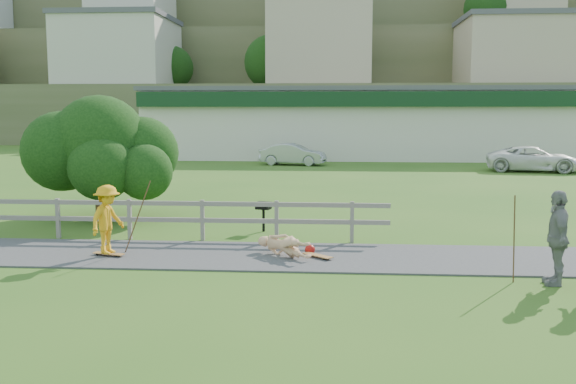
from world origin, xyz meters
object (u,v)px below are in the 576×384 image
object	(u,v)px
skater_rider	(108,224)
bbq	(264,217)
spectator_b	(557,238)
car_white	(534,159)
car_silver	(293,154)
skater_fallen	(284,246)
tree	(101,171)

from	to	relation	value
skater_rider	bbq	world-z (taller)	skater_rider
spectator_b	car_white	size ratio (longest dim) A/B	0.37
car_white	bbq	world-z (taller)	car_white
car_silver	car_white	size ratio (longest dim) A/B	0.80
skater_rider	car_silver	size ratio (longest dim) A/B	0.39
skater_rider	skater_fallen	size ratio (longest dim) A/B	1.03
spectator_b	skater_fallen	bearing A→B (deg)	-100.54
car_silver	tree	xyz separation A→B (m)	(-4.76, -20.69, 0.85)
skater_fallen	car_silver	bearing A→B (deg)	45.68
car_white	car_silver	bearing A→B (deg)	87.54
spectator_b	car_silver	bearing A→B (deg)	-157.09
bbq	car_white	bearing A→B (deg)	72.36
car_silver	car_white	world-z (taller)	car_white
spectator_b	car_white	distance (m)	25.23
spectator_b	car_silver	world-z (taller)	spectator_b
car_silver	tree	bearing A→B (deg)	177.37
skater_rider	bbq	size ratio (longest dim) A/B	1.90
tree	bbq	xyz separation A→B (m)	(5.44, -1.81, -1.11)
spectator_b	tree	distance (m)	13.85
car_silver	car_white	xyz separation A→B (m)	(13.94, -3.38, 0.04)
bbq	skater_fallen	bearing A→B (deg)	-58.08
car_white	bbq	xyz separation A→B (m)	(-13.26, -19.11, -0.29)
skater_fallen	car_silver	xyz separation A→B (m)	(-1.54, 25.75, 0.39)
spectator_b	tree	size ratio (longest dim) A/B	0.40
skater_fallen	tree	size ratio (longest dim) A/B	0.33
car_silver	spectator_b	bearing A→B (deg)	-155.14
skater_fallen	spectator_b	distance (m)	5.99
skater_rider	tree	distance (m)	5.80
skater_fallen	spectator_b	world-z (taller)	spectator_b
skater_rider	spectator_b	distance (m)	9.95
skater_rider	tree	size ratio (longest dim) A/B	0.34
skater_rider	car_white	world-z (taller)	skater_rider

